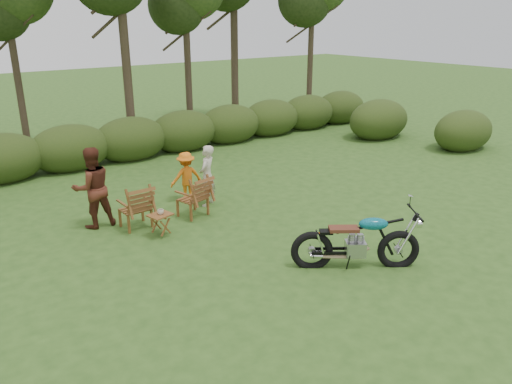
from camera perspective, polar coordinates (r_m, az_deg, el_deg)
ground at (r=10.20m, az=7.24°, el=-6.97°), size 80.00×80.00×0.00m
tree_line at (r=17.63m, az=-14.48°, el=16.60°), size 22.52×11.62×8.14m
motorcycle at (r=9.82m, az=11.13°, el=-8.31°), size 2.38×2.06×1.31m
lawn_chair_right at (r=12.07m, az=-7.19°, el=-2.67°), size 0.83×0.83×1.01m
lawn_chair_left at (r=11.66m, az=-13.48°, el=-3.89°), size 0.71×0.71×1.02m
side_table at (r=10.99m, az=-10.83°, el=-3.74°), size 0.56×0.50×0.50m
cup at (r=10.88m, az=-10.85°, el=-2.24°), size 0.16×0.16×0.11m
adult_a at (r=12.69m, az=-5.50°, el=-1.46°), size 0.67×0.63×1.54m
adult_b at (r=11.95m, az=-17.73°, el=-3.71°), size 0.91×0.71×1.84m
child at (r=13.07m, az=-7.84°, el=-0.94°), size 0.89×0.58×1.29m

